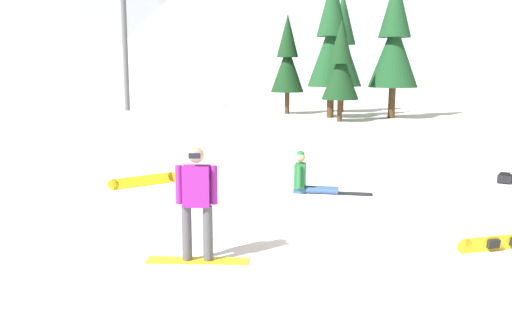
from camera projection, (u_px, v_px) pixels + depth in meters
ground_plane at (385, 239)px, 9.51m from camera, size 800.00×800.00×0.00m
snowboarder_foreground at (197, 202)px, 8.25m from camera, size 1.57×0.46×1.76m
snowboarder_midground at (308, 178)px, 12.96m from camera, size 1.84×0.87×0.99m
loose_snowboard_near_right at (144, 180)px, 13.76m from camera, size 1.68×1.11×0.25m
loose_snowboard_far_spare at (503, 242)px, 8.89m from camera, size 1.67×0.38×0.26m
backpack_black at (505, 178)px, 14.09m from camera, size 0.52×0.55×0.28m
pine_tree_tall at (287, 60)px, 34.40m from camera, size 2.08×2.08×6.19m
pine_tree_twin at (342, 48)px, 35.56m from camera, size 2.62×2.62×7.63m
pine_tree_broad at (394, 41)px, 31.22m from camera, size 2.82×2.82×8.03m
pine_tree_slender at (332, 40)px, 31.58m from camera, size 2.71×2.71×8.17m
pine_tree_young at (341, 66)px, 29.45m from camera, size 2.00×2.00×5.42m
ski_lift_tower at (124, 28)px, 36.66m from camera, size 3.64×0.36×9.46m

